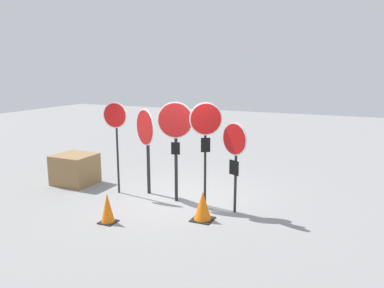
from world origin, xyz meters
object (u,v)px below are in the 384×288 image
stop_sign_2 (175,132)px  traffic_cone_0 (203,206)px  stop_sign_4 (235,148)px  stop_sign_3 (206,129)px  stop_sign_1 (146,135)px  traffic_cone_1 (108,208)px  storage_crate (75,169)px  stop_sign_0 (116,124)px

stop_sign_2 → traffic_cone_0: bearing=-54.6°
stop_sign_4 → stop_sign_3: bearing=-161.1°
stop_sign_1 → stop_sign_2: bearing=19.5°
stop_sign_3 → traffic_cone_1: bearing=-160.9°
stop_sign_1 → stop_sign_2: size_ratio=0.91×
stop_sign_2 → stop_sign_1: bearing=149.4°
stop_sign_3 → storage_crate: bearing=148.0°
traffic_cone_1 → storage_crate: 3.17m
stop_sign_2 → stop_sign_3: 0.78m
stop_sign_2 → stop_sign_4: bearing=-21.8°
stop_sign_4 → traffic_cone_0: size_ratio=3.25×
traffic_cone_0 → traffic_cone_1: bearing=-151.8°
stop_sign_3 → traffic_cone_1: size_ratio=3.79×
stop_sign_0 → storage_crate: stop_sign_0 is taller
stop_sign_4 → traffic_cone_1: bearing=-116.2°
stop_sign_1 → stop_sign_2: (0.96, -0.23, 0.18)m
traffic_cone_0 → storage_crate: storage_crate is taller
stop_sign_2 → traffic_cone_1: bearing=-130.3°
stop_sign_4 → storage_crate: bearing=-155.3°
stop_sign_1 → traffic_cone_0: bearing=5.8°
stop_sign_4 → traffic_cone_1: size_ratio=3.18×
stop_sign_1 → stop_sign_4: 2.50m
stop_sign_1 → traffic_cone_1: bearing=-50.8°
stop_sign_4 → traffic_cone_1: 3.02m
stop_sign_1 → storage_crate: (-2.32, -0.08, -1.14)m
stop_sign_0 → storage_crate: (-1.61, 0.21, -1.41)m
stop_sign_2 → storage_crate: 3.54m
traffic_cone_1 → storage_crate: (-2.54, 1.90, 0.10)m
stop_sign_2 → traffic_cone_1: stop_sign_2 is taller
stop_sign_2 → traffic_cone_1: (-0.74, -1.75, -1.42)m
storage_crate → traffic_cone_1: bearing=-36.9°
stop_sign_1 → storage_crate: bearing=-145.2°
stop_sign_2 → stop_sign_3: (0.78, -0.00, 0.11)m
storage_crate → stop_sign_3: bearing=-2.2°
traffic_cone_1 → stop_sign_0: bearing=118.7°
stop_sign_3 → stop_sign_0: bearing=151.5°
stop_sign_0 → stop_sign_3: (2.45, 0.05, 0.02)m
traffic_cone_1 → storage_crate: storage_crate is taller
stop_sign_1 → stop_sign_3: size_ratio=0.90×
traffic_cone_1 → stop_sign_2: bearing=66.9°
stop_sign_3 → traffic_cone_0: 1.75m
stop_sign_1 → stop_sign_4: size_ratio=1.08×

